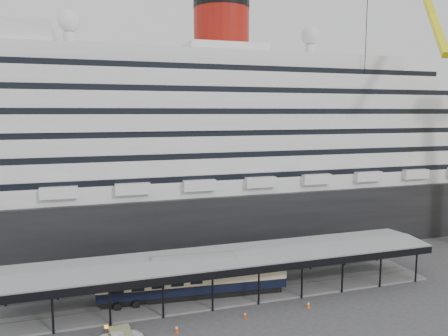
{
  "coord_description": "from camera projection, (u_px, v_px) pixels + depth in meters",
  "views": [
    {
      "loc": [
        -16.39,
        -45.51,
        22.99
      ],
      "look_at": [
        0.78,
        8.0,
        15.81
      ],
      "focal_mm": 35.0,
      "sensor_mm": 36.0,
      "label": 1
    }
  ],
  "objects": [
    {
      "name": "pullman_carriage",
      "position": [
        194.0,
        277.0,
        53.99
      ],
      "size": [
        23.46,
        5.05,
        22.86
      ],
      "rotation": [
        0.0,
        0.0,
        -0.09
      ],
      "color": "black",
      "rests_on": "ground"
    },
    {
      "name": "traffic_cone_left",
      "position": [
        177.0,
        329.0,
        45.83
      ],
      "size": [
        0.53,
        0.53,
        0.84
      ],
      "rotation": [
        0.0,
        0.0,
        -0.28
      ],
      "color": "red",
      "rests_on": "ground"
    },
    {
      "name": "ground",
      "position": [
        239.0,
        311.0,
        50.87
      ],
      "size": [
        200.0,
        200.0,
        0.0
      ],
      "primitive_type": "plane",
      "color": "#363639",
      "rests_on": "ground"
    },
    {
      "name": "traffic_cone_mid",
      "position": [
        245.0,
        315.0,
        49.14
      ],
      "size": [
        0.46,
        0.46,
        0.68
      ],
      "rotation": [
        0.0,
        0.0,
        -0.38
      ],
      "color": "#F3380D",
      "rests_on": "ground"
    },
    {
      "name": "cruise_ship",
      "position": [
        180.0,
        138.0,
        78.78
      ],
      "size": [
        130.0,
        30.0,
        43.9
      ],
      "color": "black",
      "rests_on": "ground"
    },
    {
      "name": "platform_canopy",
      "position": [
        225.0,
        276.0,
        55.29
      ],
      "size": [
        56.0,
        9.18,
        5.3
      ],
      "color": "slate",
      "rests_on": "ground"
    },
    {
      "name": "traffic_cone_right",
      "position": [
        309.0,
        304.0,
        51.62
      ],
      "size": [
        0.51,
        0.51,
        0.84
      ],
      "rotation": [
        0.0,
        0.0,
        0.2
      ],
      "color": "orange",
      "rests_on": "ground"
    }
  ]
}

